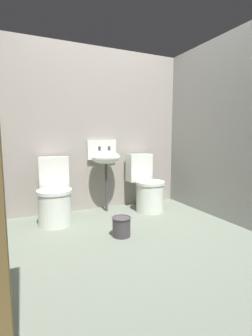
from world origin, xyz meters
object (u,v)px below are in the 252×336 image
toilet_left (55,196)px  sink (105,157)px  bucket (121,226)px  toilet_right (147,187)px

toilet_left → sink: (0.72, 0.19, 0.43)m
bucket → toilet_left: bearing=127.8°
toilet_left → bucket: toilet_left is taller
toilet_left → sink: size_ratio=0.79×
toilet_right → bucket: toilet_right is taller
sink → toilet_right: bearing=-19.0°
toilet_right → bucket: bearing=42.8°
sink → bucket: size_ratio=4.81×
toilet_right → bucket: 1.03m
toilet_right → toilet_left: bearing=-3.0°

